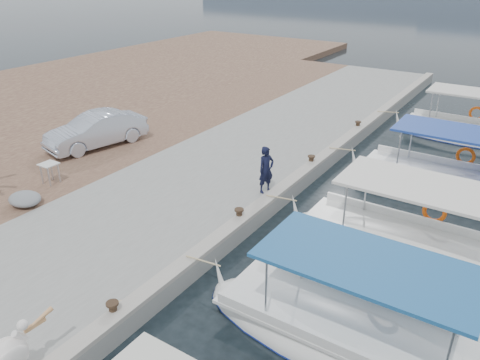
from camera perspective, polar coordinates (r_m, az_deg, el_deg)
name	(u,v)px	position (r m, az deg, el deg)	size (l,w,h in m)	color
ground	(220,261)	(13.08, -2.45, -9.79)	(400.00, 400.00, 0.00)	black
concrete_quay	(231,168)	(18.06, -1.07, 1.51)	(6.00, 40.00, 0.50)	gray
quay_curb	(296,177)	(16.67, 6.87, 0.39)	(0.44, 40.00, 0.12)	#A19A8E
cobblestone_strip	(137,143)	(21.08, -12.44, 4.44)	(4.00, 40.00, 0.50)	brown
land_backing	(3,108)	(28.82, -26.88, 7.85)	(16.00, 60.00, 0.48)	brown
fishing_caique_b	(349,341)	(10.82, 13.13, -18.53)	(7.07, 2.30, 2.83)	white
fishing_caique_c	(409,253)	(13.98, 19.89, -8.33)	(7.42, 2.35, 2.83)	white
fishing_caique_d	(450,185)	(18.40, 24.25, -0.59)	(7.41, 2.27, 2.83)	white
fishing_caique_e	(462,136)	(24.12, 25.44, 4.87)	(6.36, 2.17, 2.83)	white
mooring_bollards	(239,213)	(13.93, -0.11, -4.04)	(0.28, 20.28, 0.33)	black
pelican	(9,354)	(9.89, -26.29, -18.53)	(0.51, 1.40, 1.09)	tan
fisherman	(266,170)	(15.31, 3.21, 1.25)	(0.58, 0.38, 1.59)	black
parked_car	(96,130)	(20.21, -17.12, 5.83)	(1.45, 4.15, 1.37)	silver
tarp_bundle	(25,199)	(16.21, -24.75, -2.10)	(1.10, 0.90, 0.40)	gray
folding_table	(49,169)	(17.30, -22.21, 1.24)	(0.55, 0.55, 0.73)	silver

